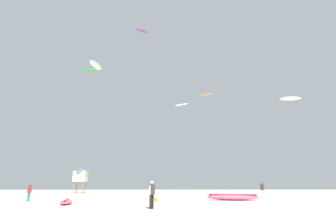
% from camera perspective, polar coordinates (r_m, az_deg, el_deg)
% --- Properties ---
extents(ground_plane, '(120.00, 120.00, 0.00)m').
position_cam_1_polar(ground_plane, '(13.63, 2.70, -22.97)').
color(ground_plane, beige).
extents(person_foreground, '(0.39, 0.50, 1.72)m').
position_cam_1_polar(person_foreground, '(17.21, -3.70, -18.25)').
color(person_foreground, black).
rests_on(person_foreground, ground).
extents(person_midground, '(0.56, 0.39, 1.70)m').
position_cam_1_polar(person_midground, '(34.30, 20.53, -16.45)').
color(person_midground, silver).
rests_on(person_midground, ground).
extents(person_left, '(0.44, 0.35, 1.55)m').
position_cam_1_polar(person_left, '(27.46, -28.80, -15.91)').
color(person_left, teal).
rests_on(person_left, ground).
extents(kite_grounded_near, '(1.60, 3.24, 0.38)m').
position_cam_1_polar(kite_grounded_near, '(22.49, -22.01, -18.86)').
color(kite_grounded_near, '#E5598C').
rests_on(kite_grounded_near, ground).
extents(kite_grounded_mid, '(5.13, 2.59, 0.59)m').
position_cam_1_polar(kite_grounded_mid, '(26.66, 14.34, -18.75)').
color(kite_grounded_mid, '#E5598C').
rests_on(kite_grounded_mid, ground).
extents(lifeguard_tower, '(2.30, 2.30, 4.15)m').
position_cam_1_polar(lifeguard_tower, '(46.94, -19.11, -13.82)').
color(lifeguard_tower, '#8C704C').
rests_on(lifeguard_tower, ground).
extents(cooler_box, '(0.56, 0.36, 0.32)m').
position_cam_1_polar(cooler_box, '(24.39, -3.22, -19.75)').
color(cooler_box, orange).
rests_on(cooler_box, ground).
extents(kite_aloft_0, '(2.30, 1.72, 0.29)m').
position_cam_1_polar(kite_aloft_0, '(45.31, -5.92, 17.18)').
color(kite_aloft_0, purple).
extents(kite_aloft_1, '(2.85, 1.16, 0.60)m').
position_cam_1_polar(kite_aloft_1, '(40.12, -17.08, 8.48)').
color(kite_aloft_1, green).
extents(kite_aloft_2, '(3.07, 2.31, 0.70)m').
position_cam_1_polar(kite_aloft_2, '(53.94, 2.99, 0.97)').
color(kite_aloft_2, white).
extents(kite_aloft_3, '(2.60, 0.97, 0.49)m').
position_cam_1_polar(kite_aloft_3, '(33.81, 25.94, 2.13)').
color(kite_aloft_3, white).
extents(kite_aloft_4, '(2.44, 2.00, 0.62)m').
position_cam_1_polar(kite_aloft_4, '(46.80, 8.56, 3.23)').
color(kite_aloft_4, orange).
extents(kite_aloft_5, '(1.99, 3.70, 0.82)m').
position_cam_1_polar(kite_aloft_5, '(44.60, -15.99, 9.49)').
color(kite_aloft_5, white).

